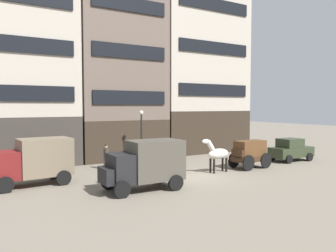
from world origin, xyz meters
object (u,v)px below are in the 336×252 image
sedan_dark (291,150)px  pedestrian_officer (106,155)px  streetlamp_curbside (141,129)px  draft_horse (217,154)px  cargo_wagon (250,152)px  delivery_truck_far (34,160)px  delivery_truck_near (145,163)px

sedan_dark → pedestrian_officer: sedan_dark is taller
pedestrian_officer → streetlamp_curbside: size_ratio=0.44×
draft_horse → sedan_dark: 8.19m
cargo_wagon → pedestrian_officer: 10.21m
draft_horse → sedan_dark: draft_horse is taller
delivery_truck_far → sedan_dark: size_ratio=1.20×
draft_horse → streetlamp_curbside: (-2.96, 5.48, 1.40)m
draft_horse → pedestrian_officer: draft_horse is taller
pedestrian_officer → delivery_truck_near: bearing=-92.6°
cargo_wagon → delivery_truck_near: delivery_truck_near is taller
cargo_wagon → streetlamp_curbside: bearing=137.2°
delivery_truck_far → pedestrian_officer: (5.16, 2.47, -0.44)m
cargo_wagon → streetlamp_curbside: size_ratio=0.72×
cargo_wagon → delivery_truck_near: (-9.29, -1.75, 0.28)m
delivery_truck_far → streetlamp_curbside: 8.90m
pedestrian_officer → streetlamp_curbside: streetlamp_curbside is taller
sedan_dark → draft_horse: bearing=-175.5°
delivery_truck_far → sedan_dark: 19.45m
delivery_truck_near → streetlamp_curbside: bearing=64.9°
pedestrian_officer → delivery_truck_far: bearing=-154.4°
pedestrian_officer → streetlamp_curbside: bearing=11.8°
cargo_wagon → streetlamp_curbside: streetlamp_curbside is taller
streetlamp_curbside → delivery_truck_far: bearing=-159.3°
draft_horse → sedan_dark: (8.16, 0.64, -0.36)m
draft_horse → pedestrian_officer: bearing=141.3°
delivery_truck_near → draft_horse: bearing=15.4°
delivery_truck_far → streetlamp_curbside: bearing=20.7°
delivery_truck_far → sedan_dark: (19.37, -1.73, -0.51)m
cargo_wagon → delivery_truck_far: 14.35m
sedan_dark → delivery_truck_near: bearing=-170.6°
delivery_truck_near → delivery_truck_far: 6.37m
draft_horse → delivery_truck_far: (-11.21, 2.37, 0.15)m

